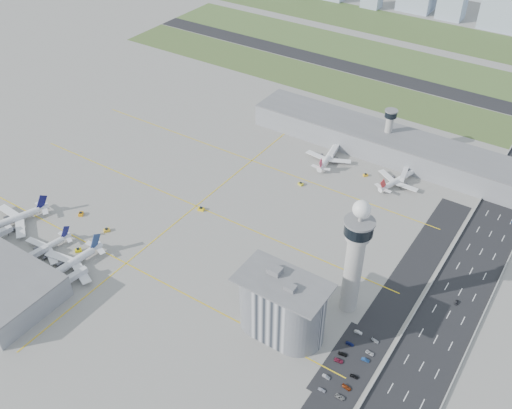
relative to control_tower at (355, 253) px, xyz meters
The scene contains 46 objects.
ground 80.47m from the control_tower, behind, with size 1000.00×1000.00×0.00m, color #98958D.
grass_strip_0 238.28m from the control_tower, 112.98° to the left, with size 480.00×50.00×0.08m, color #46612E.
grass_strip_1 308.14m from the control_tower, 107.49° to the left, with size 480.00×60.00×0.08m, color #4F6B32.
grass_strip_2 384.80m from the control_tower, 103.89° to the left, with size 480.00×70.00×0.08m, color #48602D.
runway 272.40m from the control_tower, 109.91° to the left, with size 480.00×22.00×0.10m, color black.
highway 56.01m from the control_tower, 10.54° to the right, with size 28.00×500.00×0.10m, color black.
barrier_left 45.73m from the control_tower, 15.42° to the right, with size 0.60×500.00×1.20m, color #9E9E99.
barrier_right 67.08m from the control_tower, ahead, with size 0.60×500.00×1.20m, color #9E9E99.
landside_road 43.28m from the control_tower, 45.00° to the right, with size 18.00×260.00×0.08m, color black.
parking_lot 48.79m from the control_tower, 61.93° to the right, with size 20.00×44.00×0.10m, color black.
taxiway_line_h_0 123.35m from the control_tower, 161.26° to the right, with size 260.00×0.60×0.01m, color yellow.
taxiway_line_h_1 119.40m from the control_tower, 168.89° to the left, with size 260.00×0.60×0.01m, color yellow.
taxiway_line_h_2 143.16m from the control_tower, 143.79° to the left, with size 260.00×0.60×0.01m, color yellow.
taxiway_line_v 119.40m from the control_tower, 168.89° to the left, with size 0.60×260.00×0.01m, color yellow.
control_tower is the anchor object (origin of this frame).
secondary_tower 148.97m from the control_tower, 106.48° to the left, with size 8.60×8.60×31.90m.
admin_building 41.10m from the control_tower, 123.70° to the right, with size 42.00×24.00×33.50m.
terminal_pier 146.15m from the control_tower, 102.88° to the left, with size 210.00×32.00×15.80m.
airplane_near_a 197.95m from the control_tower, 165.06° to the right, with size 43.22×36.74×12.10m, color white, non-canonical shape.
airplane_near_b 168.10m from the control_tower, 159.65° to the right, with size 34.87×29.64×9.76m, color white, non-canonical shape.
airplane_near_c 148.39m from the control_tower, 156.27° to the right, with size 42.90×36.46×12.01m, color white, non-canonical shape.
airplane_far_a 134.48m from the control_tower, 122.01° to the left, with size 37.36×31.75×10.46m, color white, non-canonical shape.
airplane_far_b 117.13m from the control_tower, 100.20° to the left, with size 35.49×30.17×9.94m, color white, non-canonical shape.
jet_bridge_near_1 172.69m from the control_tower, 156.00° to the right, with size 14.00×3.00×5.70m, color silver, non-canonical shape.
jet_bridge_near_2 146.36m from the control_tower, 151.10° to the right, with size 14.00×3.00×5.70m, color silver, non-canonical shape.
jet_bridge_far_0 145.99m from the control_tower, 119.45° to the left, with size 14.00×3.00×5.70m, color silver, non-canonical shape.
jet_bridge_far_1 129.66m from the control_tower, 99.16° to the left, with size 14.00×3.00×5.70m, color silver, non-canonical shape.
tug_0 168.13m from the control_tower, behind, with size 2.42×3.52×2.04m, color orange, non-canonical shape.
tug_1 145.91m from the control_tower, behind, with size 2.41×3.50×2.04m, color yellow, non-canonical shape.
tug_2 151.34m from the control_tower, 162.08° to the right, with size 2.37×3.45×2.00m, color yellow, non-canonical shape.
tug_3 114.12m from the control_tower, 169.18° to the left, with size 2.50×3.64×2.11m, color yellow, non-canonical shape.
tug_4 109.00m from the control_tower, 132.94° to the left, with size 2.20×3.20×1.86m, color gold, non-canonical shape.
tug_5 120.03m from the control_tower, 110.67° to the left, with size 2.07×3.01×1.75m, color gold, non-canonical shape.
car_lot_0 61.30m from the control_tower, 76.13° to the right, with size 1.36×3.37×1.15m, color #B6B9C9.
car_lot_1 55.62m from the control_tower, 75.96° to the right, with size 1.26×3.61×1.19m, color gray.
car_lot_2 48.21m from the control_tower, 70.47° to the right, with size 1.92×4.15×1.15m, color maroon.
car_lot_3 45.56m from the control_tower, 67.98° to the right, with size 1.66×4.08×1.19m, color black.
car_lot_4 41.61m from the control_tower, 61.50° to the right, with size 1.55×3.85×1.31m, color navy.
car_lot_5 38.34m from the control_tower, 47.15° to the right, with size 1.33×3.81×1.26m, color silver.
car_lot_6 62.46m from the control_tower, 67.17° to the right, with size 1.96×4.26×1.18m, color gray.
car_lot_7 58.19m from the control_tower, 64.31° to the right, with size 1.70×4.19×1.22m, color maroon.
car_lot_8 53.56m from the control_tower, 59.83° to the right, with size 1.48×3.68×1.26m, color black.
car_lot_9 47.35m from the control_tower, 49.88° to the right, with size 1.28×3.66×1.21m, color navy.
car_lot_10 45.25m from the control_tower, 43.94° to the right, with size 1.81×3.93×1.09m, color silver.
car_lot_11 41.85m from the control_tower, 31.91° to the right, with size 1.54×3.80×1.10m, color #A6A9B1.
car_hw_1 63.98m from the control_tower, 35.75° to the left, with size 1.16×3.32×1.09m, color black.
Camera 1 is at (140.21, -175.85, 209.84)m, focal length 40.00 mm.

